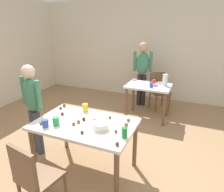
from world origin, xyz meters
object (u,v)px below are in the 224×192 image
object	(u,v)px
dining_table_near	(85,129)
chair_near_table	(34,175)
soda_can	(124,132)
person_adult_far	(142,69)
dining_table_far	(148,91)
person_girl_near	(32,103)
pitcher_far	(165,80)
mixing_bowl	(100,126)
chair_far_table	(159,88)

from	to	relation	value
dining_table_near	chair_near_table	bearing A→B (deg)	-100.67
dining_table_near	soda_can	xyz separation A→B (m)	(0.60, -0.13, 0.15)
soda_can	person_adult_far	bearing A→B (deg)	100.71
dining_table_far	person_girl_near	world-z (taller)	person_girl_near
dining_table_far	chair_near_table	distance (m)	2.84
pitcher_far	mixing_bowl	bearing A→B (deg)	-101.29
chair_far_table	pitcher_far	world-z (taller)	pitcher_far
dining_table_near	mixing_bowl	xyz separation A→B (m)	(0.26, -0.06, 0.13)
person_girl_near	pitcher_far	bearing A→B (deg)	51.40
chair_far_table	dining_table_near	bearing A→B (deg)	-100.59
dining_table_near	person_adult_far	bearing A→B (deg)	88.61
chair_far_table	mixing_bowl	world-z (taller)	chair_far_table
dining_table_near	chair_far_table	bearing A→B (deg)	79.41
dining_table_far	soda_can	size ratio (longest dim) A/B	7.52
dining_table_far	mixing_bowl	size ratio (longest dim) A/B	4.74
chair_near_table	chair_far_table	world-z (taller)	same
chair_far_table	soda_can	xyz separation A→B (m)	(0.10, -2.79, 0.31)
dining_table_far	person_adult_far	size ratio (longest dim) A/B	0.58
chair_near_table	person_adult_far	size ratio (longest dim) A/B	0.55
pitcher_far	chair_far_table	bearing A→B (deg)	110.24
dining_table_far	mixing_bowl	bearing A→B (deg)	-93.39
chair_far_table	person_girl_near	bearing A→B (deg)	-118.97
pitcher_far	soda_can	bearing A→B (deg)	-92.57
dining_table_near	person_adult_far	size ratio (longest dim) A/B	0.83
person_adult_far	mixing_bowl	bearing A→B (deg)	-85.89
chair_near_table	pitcher_far	xyz separation A→B (m)	(0.84, 2.91, 0.37)
person_adult_far	pitcher_far	size ratio (longest dim) A/B	6.62
mixing_bowl	pitcher_far	distance (m)	2.22
dining_table_far	soda_can	world-z (taller)	soda_can
dining_table_near	person_girl_near	world-z (taller)	person_girl_near
chair_far_table	pitcher_far	xyz separation A→B (m)	(0.20, -0.54, 0.37)
dining_table_near	mixing_bowl	bearing A→B (deg)	-13.64
soda_can	pitcher_far	bearing A→B (deg)	87.43
mixing_bowl	soda_can	bearing A→B (deg)	-11.52
dining_table_near	chair_near_table	world-z (taller)	chair_near_table
dining_table_far	person_girl_near	size ratio (longest dim) A/B	0.64
person_girl_near	soda_can	bearing A→B (deg)	-7.77
person_adult_far	pitcher_far	bearing A→B (deg)	-41.37
soda_can	person_girl_near	bearing A→B (deg)	172.23
person_girl_near	person_adult_far	distance (m)	2.78
dining_table_near	dining_table_far	world-z (taller)	same
dining_table_far	person_girl_near	distance (m)	2.34
mixing_bowl	pitcher_far	xyz separation A→B (m)	(0.43, 2.18, 0.08)
person_adult_far	soda_can	size ratio (longest dim) A/B	12.86
dining_table_far	person_adult_far	world-z (taller)	person_adult_far
chair_near_table	soda_can	world-z (taller)	soda_can
dining_table_far	pitcher_far	size ratio (longest dim) A/B	3.87
chair_far_table	mixing_bowl	distance (m)	2.75
chair_far_table	mixing_bowl	bearing A→B (deg)	-94.95
person_girl_near	mixing_bowl	xyz separation A→B (m)	(1.19, -0.14, -0.06)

